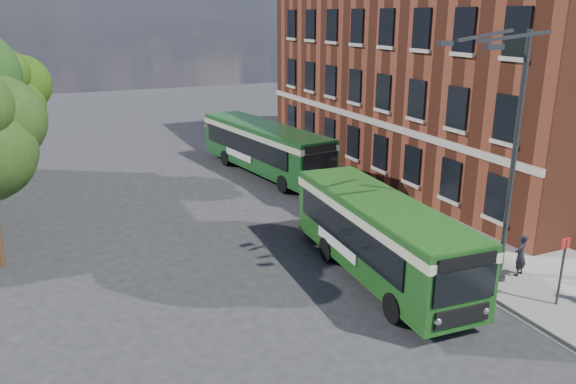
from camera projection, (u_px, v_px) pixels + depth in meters
name	position (u px, v px, depth m)	size (l,w,h in m)	color
ground	(348.00, 287.00, 20.34)	(120.00, 120.00, 0.00)	#262628
pavement	(386.00, 198.00, 30.01)	(6.00, 48.00, 0.15)	gray
kerb_line	(336.00, 207.00, 28.84)	(0.12, 48.00, 0.01)	beige
brick_office	(452.00, 57.00, 34.15)	(12.10, 26.00, 14.20)	brown
street_lamp	(506.00, 158.00, 19.05)	(2.96, 2.38, 9.00)	#333638
bus_stop_sign	(562.00, 267.00, 18.44)	(0.35, 0.08, 2.52)	#333638
bus_front	(380.00, 232.00, 20.57)	(3.11, 9.94, 3.02)	#1D501A
bus_rear	(265.00, 144.00, 34.36)	(4.25, 11.97, 3.02)	#184D1D
pedestrian_a	(521.00, 255.00, 20.72)	(0.59, 0.39, 1.63)	black
tree_right	(9.00, 93.00, 31.28)	(4.59, 4.36, 7.75)	#352113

